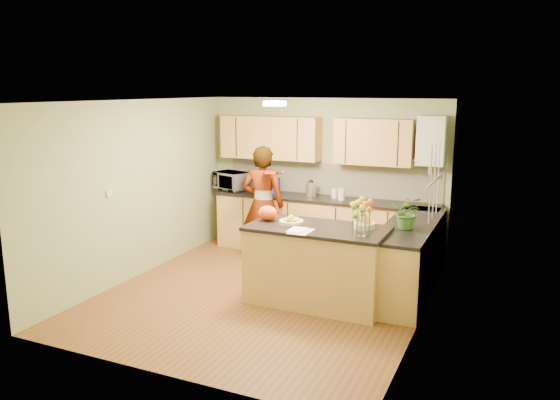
% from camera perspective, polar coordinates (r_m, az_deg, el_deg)
% --- Properties ---
extents(floor, '(4.50, 4.50, 0.00)m').
position_cam_1_polar(floor, '(7.27, -1.52, -9.79)').
color(floor, brown).
rests_on(floor, ground).
extents(ceiling, '(4.00, 4.50, 0.02)m').
position_cam_1_polar(ceiling, '(6.77, -1.63, 10.31)').
color(ceiling, white).
rests_on(ceiling, wall_back).
extents(wall_back, '(4.00, 0.02, 2.50)m').
position_cam_1_polar(wall_back, '(8.96, 4.68, 2.57)').
color(wall_back, gray).
rests_on(wall_back, floor).
extents(wall_front, '(4.00, 0.02, 2.50)m').
position_cam_1_polar(wall_front, '(5.04, -12.76, -4.85)').
color(wall_front, gray).
rests_on(wall_front, floor).
extents(wall_left, '(0.02, 4.50, 2.50)m').
position_cam_1_polar(wall_left, '(7.97, -14.64, 1.10)').
color(wall_left, gray).
rests_on(wall_left, floor).
extents(wall_right, '(0.02, 4.50, 2.50)m').
position_cam_1_polar(wall_right, '(6.33, 14.99, -1.61)').
color(wall_right, gray).
rests_on(wall_right, floor).
extents(back_counter, '(3.64, 0.62, 0.94)m').
position_cam_1_polar(back_counter, '(8.81, 4.56, -2.77)').
color(back_counter, tan).
rests_on(back_counter, floor).
extents(right_counter, '(0.62, 2.24, 0.94)m').
position_cam_1_polar(right_counter, '(7.39, 13.45, -5.90)').
color(right_counter, tan).
rests_on(right_counter, floor).
extents(splashback, '(3.60, 0.02, 0.52)m').
position_cam_1_polar(splashback, '(8.92, 5.25, 2.19)').
color(splashback, white).
rests_on(splashback, back_counter).
extents(upper_cabinets, '(3.20, 0.34, 0.70)m').
position_cam_1_polar(upper_cabinets, '(8.79, 3.29, 6.35)').
color(upper_cabinets, tan).
rests_on(upper_cabinets, wall_back).
extents(boiler, '(0.40, 0.30, 0.86)m').
position_cam_1_polar(boiler, '(8.31, 15.55, 5.97)').
color(boiler, silver).
rests_on(boiler, wall_back).
extents(window_right, '(0.01, 1.30, 1.05)m').
position_cam_1_polar(window_right, '(6.85, 15.88, 1.90)').
color(window_right, silver).
rests_on(window_right, wall_right).
extents(light_switch, '(0.02, 0.09, 0.09)m').
position_cam_1_polar(light_switch, '(7.50, -17.42, 0.69)').
color(light_switch, silver).
rests_on(light_switch, wall_left).
extents(ceiling_lamp, '(0.30, 0.30, 0.07)m').
position_cam_1_polar(ceiling_lamp, '(7.04, -0.55, 10.05)').
color(ceiling_lamp, '#FFEABF').
rests_on(ceiling_lamp, ceiling).
extents(peninsula_island, '(1.72, 0.88, 0.98)m').
position_cam_1_polar(peninsula_island, '(6.86, 3.88, -6.77)').
color(peninsula_island, tan).
rests_on(peninsula_island, floor).
extents(fruit_dish, '(0.30, 0.30, 0.11)m').
position_cam_1_polar(fruit_dish, '(6.83, 1.19, -2.15)').
color(fruit_dish, beige).
rests_on(fruit_dish, peninsula_island).
extents(orange_bowl, '(0.25, 0.25, 0.15)m').
position_cam_1_polar(orange_bowl, '(6.68, 8.82, -2.45)').
color(orange_bowl, beige).
rests_on(orange_bowl, peninsula_island).
extents(flower_vase, '(0.29, 0.29, 0.53)m').
position_cam_1_polar(flower_vase, '(6.29, 8.54, -0.61)').
color(flower_vase, silver).
rests_on(flower_vase, peninsula_island).
extents(orange_bag, '(0.30, 0.28, 0.19)m').
position_cam_1_polar(orange_bag, '(7.01, -1.29, -1.37)').
color(orange_bag, '#E44B12').
rests_on(orange_bag, peninsula_island).
extents(papers, '(0.24, 0.33, 0.01)m').
position_cam_1_polar(papers, '(6.48, 2.19, -3.26)').
color(papers, white).
rests_on(papers, peninsula_island).
extents(violinist, '(0.72, 0.53, 1.81)m').
position_cam_1_polar(violinist, '(8.31, -1.79, -0.52)').
color(violinist, tan).
rests_on(violinist, floor).
extents(violin, '(0.60, 0.52, 0.15)m').
position_cam_1_polar(violin, '(7.93, -1.21, 2.89)').
color(violin, '#521305').
rests_on(violin, violinist).
extents(microwave, '(0.65, 0.53, 0.31)m').
position_cam_1_polar(microwave, '(9.37, -5.13, 2.00)').
color(microwave, silver).
rests_on(microwave, back_counter).
extents(blue_box, '(0.36, 0.30, 0.25)m').
position_cam_1_polar(blue_box, '(9.07, -1.07, 1.52)').
color(blue_box, navy).
rests_on(blue_box, back_counter).
extents(kettle, '(0.17, 0.17, 0.31)m').
position_cam_1_polar(kettle, '(8.79, 3.24, 1.22)').
color(kettle, silver).
rests_on(kettle, back_counter).
extents(jar_cream, '(0.10, 0.10, 0.15)m').
position_cam_1_polar(jar_cream, '(8.67, 5.72, 0.67)').
color(jar_cream, beige).
rests_on(jar_cream, back_counter).
extents(jar_white, '(0.12, 0.12, 0.18)m').
position_cam_1_polar(jar_white, '(8.54, 6.44, 0.57)').
color(jar_white, silver).
rests_on(jar_white, back_counter).
extents(potted_plant, '(0.42, 0.37, 0.42)m').
position_cam_1_polar(potted_plant, '(6.90, 13.21, -1.26)').
color(potted_plant, '#386C24').
rests_on(potted_plant, right_counter).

